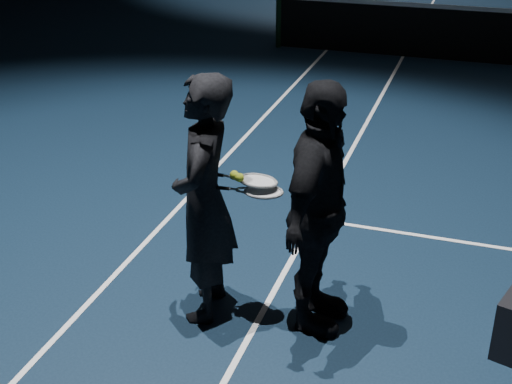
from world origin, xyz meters
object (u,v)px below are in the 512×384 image
player_b (318,211)px  racket_lower (264,192)px  player_a (204,200)px  racket_upper (258,181)px  tennis_balls (237,174)px

player_b → racket_lower: size_ratio=2.86×
player_a → racket_upper: (0.39, 0.09, 0.18)m
player_a → player_b: size_ratio=1.00×
player_a → player_b: (0.84, 0.10, 0.00)m
player_a → racket_lower: player_a is taller
player_b → tennis_balls: 0.64m
player_b → player_a: bearing=100.2°
player_a → player_b: 0.85m
racket_upper → tennis_balls: (-0.14, -0.05, 0.06)m
player_a → player_b: same height
player_a → racket_upper: size_ratio=2.86×
racket_upper → tennis_balls: 0.16m
player_b → racket_lower: (-0.40, -0.05, 0.11)m
player_b → racket_lower: player_b is taller
racket_upper → tennis_balls: tennis_balls is taller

